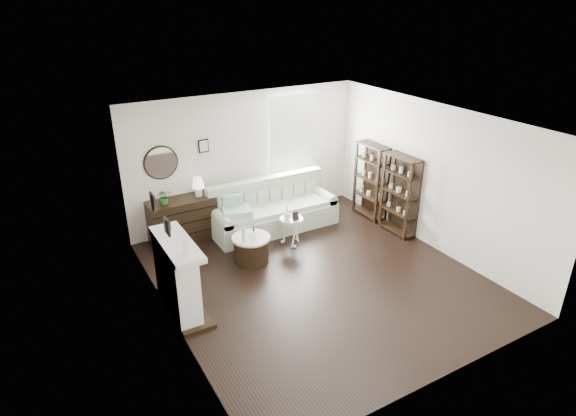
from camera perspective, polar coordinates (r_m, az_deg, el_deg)
room at (r=10.13m, az=-1.16°, el=7.86°), size 5.50×5.50×5.50m
fireplace at (r=7.45m, az=-12.95°, el=-8.17°), size 0.50×1.40×1.84m
shelf_unit_far at (r=10.34m, az=9.79°, el=3.20°), size 0.30×0.80×1.60m
shelf_unit_near at (r=9.72m, az=13.11°, el=1.51°), size 0.30×0.80×1.60m
sofa at (r=9.85m, az=-1.84°, el=-0.52°), size 2.58×0.89×1.00m
quilt at (r=9.30m, az=-6.07°, el=-0.47°), size 0.65×0.57×0.14m
suitcase at (r=10.11m, az=3.87°, el=-0.63°), size 0.63×0.21×0.42m
dresser at (r=9.53m, az=-12.40°, el=-1.37°), size 1.27×0.55×0.85m
table_lamp at (r=9.39m, az=-10.59°, el=2.46°), size 0.28×0.28×0.37m
potted_plant at (r=9.18m, az=-14.49°, el=1.32°), size 0.29×0.26×0.30m
drum_table at (r=8.70m, az=-4.36°, el=-4.81°), size 0.69×0.69×0.48m
pedestal_table at (r=9.11m, az=0.41°, el=-1.47°), size 0.45×0.45×0.55m
eiffel_drum at (r=8.61m, az=-4.11°, el=-2.59°), size 0.15×0.15×0.21m
bottle_drum at (r=8.39m, az=-5.26°, el=-3.05°), size 0.07×0.07×0.29m
card_frame_drum at (r=8.39m, az=-4.21°, el=-3.45°), size 0.14×0.09×0.18m
eiffel_ped at (r=9.12m, az=0.80°, el=-0.53°), size 0.13×0.13×0.17m
flask_ped at (r=9.01m, az=-0.09°, el=-0.52°), size 0.14×0.14×0.26m
card_frame_ped at (r=8.97m, az=0.90°, el=-0.97°), size 0.13×0.06×0.17m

